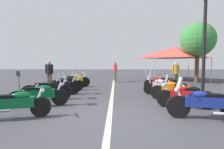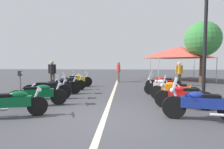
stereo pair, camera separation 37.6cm
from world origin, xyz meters
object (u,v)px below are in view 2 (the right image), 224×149
(motorcycle_left_row_1, at_px, (39,94))
(event_tent, at_px, (179,52))
(roadside_tree_0, at_px, (203,39))
(motorcycle_right_row_3, at_px, (164,86))
(bystander_0, at_px, (118,70))
(motorcycle_right_row_1, at_px, (183,96))
(bystander_1, at_px, (52,72))
(parking_meter, at_px, (20,80))
(bystander_2, at_px, (179,72))
(motorcycle_left_row_0, at_px, (13,103))
(motorcycle_left_row_5, at_px, (77,80))
(motorcycle_right_row_0, at_px, (200,104))
(motorcycle_right_row_2, at_px, (175,90))
(motorcycle_left_row_2, at_px, (48,89))
(street_lamp_twin_globe, at_px, (206,23))
(motorcycle_left_row_4, at_px, (69,83))
(motorcycle_left_row_3, at_px, (61,85))
(traffic_cone_0, at_px, (191,90))
(motorcycle_right_row_4, at_px, (163,83))

(motorcycle_left_row_1, height_order, event_tent, event_tent)
(roadside_tree_0, xyz_separation_m, event_tent, (2.40, 1.10, -0.87))
(motorcycle_right_row_3, xyz_separation_m, bystander_0, (6.14, 2.49, 0.56))
(motorcycle_left_row_1, relative_size, motorcycle_right_row_1, 1.04)
(bystander_1, bearing_deg, parking_meter, -178.09)
(bystander_1, distance_m, bystander_2, 8.81)
(motorcycle_left_row_0, bearing_deg, motorcycle_right_row_1, -5.42)
(parking_meter, distance_m, roadside_tree_0, 13.33)
(motorcycle_left_row_5, distance_m, motorcycle_right_row_0, 8.59)
(motorcycle_right_row_2, bearing_deg, motorcycle_left_row_5, -19.47)
(parking_meter, bearing_deg, motorcycle_left_row_5, 63.34)
(motorcycle_left_row_1, height_order, motorcycle_left_row_2, motorcycle_left_row_2)
(street_lamp_twin_globe, height_order, bystander_1, street_lamp_twin_globe)
(motorcycle_left_row_4, distance_m, motorcycle_left_row_5, 1.48)
(motorcycle_left_row_2, height_order, motorcycle_right_row_2, motorcycle_left_row_2)
(motorcycle_right_row_2, relative_size, roadside_tree_0, 0.42)
(motorcycle_right_row_2, relative_size, motorcycle_right_row_3, 1.03)
(motorcycle_left_row_3, distance_m, roadside_tree_0, 11.57)
(parking_meter, relative_size, bystander_0, 0.74)
(motorcycle_right_row_0, distance_m, event_tent, 12.61)
(bystander_0, height_order, event_tent, event_tent)
(motorcycle_left_row_0, relative_size, bystander_1, 1.10)
(roadside_tree_0, bearing_deg, motorcycle_left_row_0, 135.32)
(motorcycle_left_row_5, relative_size, traffic_cone_0, 3.30)
(motorcycle_left_row_5, relative_size, parking_meter, 1.58)
(motorcycle_right_row_0, bearing_deg, bystander_1, -32.44)
(motorcycle_right_row_0, bearing_deg, bystander_0, -65.43)
(motorcycle_left_row_2, relative_size, motorcycle_left_row_5, 1.07)
(motorcycle_left_row_0, distance_m, traffic_cone_0, 7.76)
(motorcycle_left_row_2, relative_size, motorcycle_right_row_2, 1.04)
(motorcycle_left_row_4, xyz_separation_m, street_lamp_twin_globe, (-2.56, -6.72, 2.89))
(motorcycle_left_row_4, height_order, motorcycle_right_row_0, motorcycle_right_row_0)
(motorcycle_right_row_0, distance_m, parking_meter, 7.22)
(motorcycle_left_row_0, bearing_deg, motorcycle_left_row_5, 68.99)
(motorcycle_left_row_5, height_order, roadside_tree_0, roadside_tree_0)
(motorcycle_right_row_4, relative_size, bystander_2, 1.21)
(motorcycle_left_row_2, bearing_deg, bystander_1, 98.33)
(motorcycle_left_row_3, bearing_deg, motorcycle_right_row_2, -32.49)
(traffic_cone_0, bearing_deg, bystander_2, -8.97)
(motorcycle_right_row_3, bearing_deg, bystander_0, -56.52)
(bystander_1, height_order, roadside_tree_0, roadside_tree_0)
(motorcycle_left_row_0, bearing_deg, bystander_1, 82.66)
(motorcycle_left_row_5, xyz_separation_m, motorcycle_right_row_3, (-2.70, -5.22, -0.01))
(motorcycle_right_row_0, distance_m, motorcycle_right_row_4, 5.35)
(motorcycle_left_row_1, distance_m, bystander_0, 9.20)
(motorcycle_left_row_4, relative_size, motorcycle_right_row_2, 0.94)
(motorcycle_left_row_3, relative_size, motorcycle_right_row_0, 0.93)
(street_lamp_twin_globe, bearing_deg, motorcycle_left_row_3, 79.93)
(motorcycle_left_row_5, xyz_separation_m, motorcycle_right_row_0, (-6.71, -5.37, 0.01))
(motorcycle_right_row_1, bearing_deg, street_lamp_twin_globe, -122.09)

